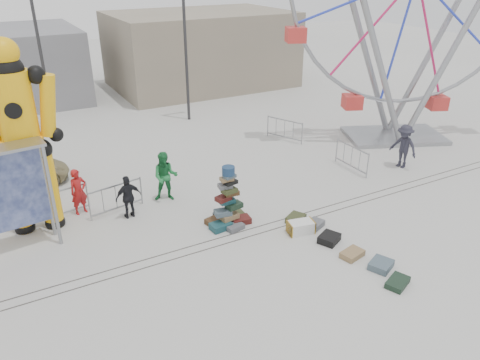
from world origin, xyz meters
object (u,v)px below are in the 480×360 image
lamp_post_right (187,38)px  barricade_wheel_front (351,158)px  lamp_post_left (41,43)px  pedestrian_black (128,197)px  barricade_dummy_b (60,204)px  crash_test_dummy (21,133)px  steamer_trunk (301,227)px  barricade_wheel_back (285,130)px  suitcase_tower (228,208)px  pedestrian_green (165,177)px  pedestrian_red (79,192)px  parked_suv (14,174)px  pedestrian_grey (404,146)px  barricade_dummy_c (116,198)px

lamp_post_right → barricade_wheel_front: 11.07m
lamp_post_left → pedestrian_black: size_ratio=5.06×
barricade_dummy_b → crash_test_dummy: bearing=-166.2°
barricade_dummy_b → pedestrian_black: (2.14, -1.08, 0.24)m
steamer_trunk → barricade_wheel_back: (4.40, 7.58, 0.35)m
lamp_post_right → suitcase_tower: (-3.49, -11.32, -3.88)m
barricade_wheel_back → pedestrian_green: pedestrian_green is taller
steamer_trunk → pedestrian_black: (-4.67, 3.77, 0.59)m
lamp_post_right → barricade_wheel_back: lamp_post_right is taller
pedestrian_red → parked_suv: bearing=102.7°
parked_suv → suitcase_tower: bearing=-141.0°
pedestrian_black → parked_suv: (-3.29, 4.53, -0.22)m
crash_test_dummy → steamer_trunk: crash_test_dummy is taller
suitcase_tower → pedestrian_grey: 8.92m
pedestrian_black → barricade_dummy_b: bearing=-31.3°
pedestrian_red → crash_test_dummy: bearing=179.4°
barricade_dummy_b → barricade_wheel_back: (11.21, 2.73, 0.00)m
barricade_dummy_c → pedestrian_grey: (12.01, -2.00, 0.41)m
pedestrian_red → barricade_wheel_back: bearing=-1.7°
pedestrian_grey → lamp_post_left: bearing=-146.9°
pedestrian_red → pedestrian_green: pedestrian_green is taller
suitcase_tower → barricade_wheel_back: suitcase_tower is taller
pedestrian_red → pedestrian_black: pedestrian_red is taller
barricade_dummy_b → pedestrian_red: 0.76m
pedestrian_red → steamer_trunk: bearing=-54.7°
crash_test_dummy → pedestrian_red: 2.99m
barricade_dummy_b → barricade_dummy_c: 1.91m
lamp_post_right → pedestrian_black: lamp_post_right is taller
steamer_trunk → pedestrian_red: bearing=152.8°
suitcase_tower → barricade_dummy_b: size_ratio=1.08×
lamp_post_left → barricade_wheel_back: (9.77, -7.42, -3.93)m
steamer_trunk → barricade_wheel_front: (4.91, 3.18, 0.35)m
lamp_post_right → barricade_dummy_b: (-8.45, -8.15, -3.93)m
crash_test_dummy → pedestrian_grey: 14.97m
steamer_trunk → barricade_wheel_front: 5.86m
pedestrian_grey → barricade_dummy_c: bearing=-110.8°
barricade_wheel_front → barricade_wheel_back: size_ratio=1.00×
barricade_wheel_back → parked_suv: (-12.36, 0.72, 0.02)m
pedestrian_green → pedestrian_black: bearing=-134.6°
pedestrian_black → lamp_post_left: bearing=-91.0°
steamer_trunk → pedestrian_green: bearing=136.4°
lamp_post_right → barricade_dummy_b: 12.38m
barricade_dummy_c → pedestrian_grey: pedestrian_grey is taller
crash_test_dummy → pedestrian_black: (2.90, -0.75, -2.63)m
lamp_post_right → barricade_wheel_back: (2.77, -5.42, -3.93)m
pedestrian_red → pedestrian_grey: pedestrian_grey is taller
parked_suv → pedestrian_red: bearing=-155.0°
suitcase_tower → barricade_dummy_c: (-3.12, 2.66, -0.05)m
suitcase_tower → pedestrian_green: (-1.20, 2.72, 0.35)m
lamp_post_right → pedestrian_red: (-7.75, -8.08, -3.64)m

